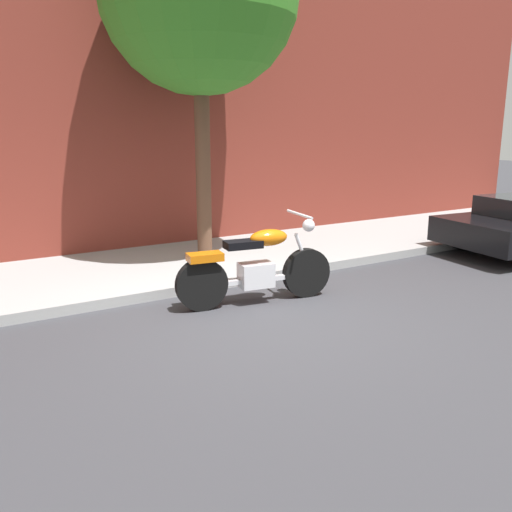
% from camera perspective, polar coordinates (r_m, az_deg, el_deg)
% --- Properties ---
extents(ground_plane, '(60.00, 60.00, 0.00)m').
position_cam_1_polar(ground_plane, '(6.70, 1.29, -6.48)').
color(ground_plane, '#38383D').
extents(sidewalk, '(20.02, 2.73, 0.14)m').
position_cam_1_polar(sidewalk, '(8.97, -7.94, -0.91)').
color(sidewalk, '#9D9D9D').
rests_on(sidewalk, ground).
extents(building_facade, '(20.02, 0.50, 8.43)m').
position_cam_1_polar(building_facade, '(10.38, -12.61, 23.95)').
color(building_facade, maroon).
rests_on(building_facade, ground).
extents(motorcycle, '(2.16, 0.74, 1.17)m').
position_cam_1_polar(motorcycle, '(7.09, -0.03, -1.29)').
color(motorcycle, black).
rests_on(motorcycle, ground).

